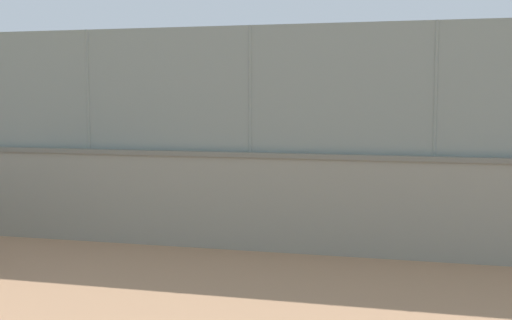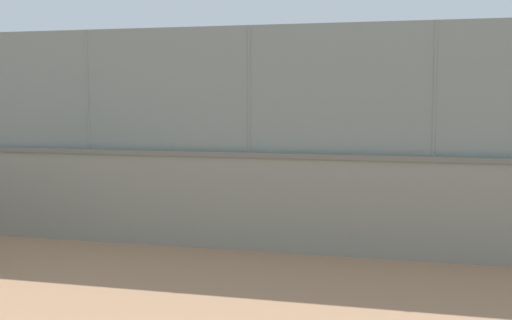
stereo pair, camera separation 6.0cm
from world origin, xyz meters
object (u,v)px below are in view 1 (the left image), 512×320
object	(u,v)px
sports_ball	(475,182)
player_foreground_swinging	(396,165)
player_near_wall_returning	(403,182)
player_baseline_waiting	(186,145)
spare_ball_by_wall	(70,222)

from	to	relation	value
sports_ball	player_foreground_swinging	bearing A→B (deg)	-74.20
player_near_wall_returning	player_baseline_waiting	xyz separation A→B (m)	(7.04, -7.51, 0.10)
player_baseline_waiting	spare_ball_by_wall	world-z (taller)	player_baseline_waiting
sports_ball	spare_ball_by_wall	distance (m)	7.78
player_foreground_swinging	player_baseline_waiting	size ratio (longest dim) A/B	1.02
player_foreground_swinging	player_baseline_waiting	world-z (taller)	player_foreground_swinging
player_near_wall_returning	player_foreground_swinging	bearing A→B (deg)	-85.55
player_foreground_swinging	player_baseline_waiting	distance (m)	8.63
player_baseline_waiting	player_foreground_swinging	bearing A→B (deg)	142.62
player_near_wall_returning	spare_ball_by_wall	size ratio (longest dim) A/B	9.81
player_baseline_waiting	sports_ball	xyz separation A→B (m)	(-8.17, 9.88, 0.22)
player_near_wall_returning	player_baseline_waiting	bearing A→B (deg)	-46.88
player_baseline_waiting	sports_ball	distance (m)	12.82
player_baseline_waiting	spare_ball_by_wall	distance (m)	8.95
player_near_wall_returning	player_baseline_waiting	distance (m)	10.30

